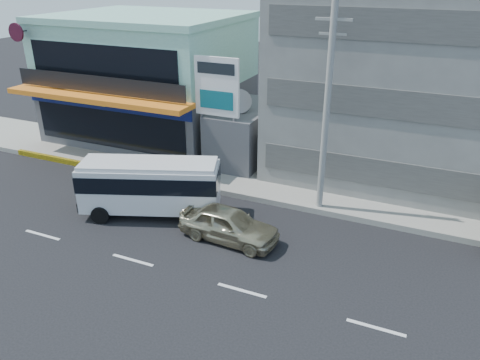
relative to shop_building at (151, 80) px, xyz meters
name	(u,v)px	position (x,y,z in m)	size (l,w,h in m)	color
ground	(133,260)	(8.00, -13.95, -4.00)	(120.00, 120.00, 0.00)	black
sidewalk	(311,188)	(13.00, -4.45, -3.85)	(70.00, 5.00, 0.30)	gray
shop_building	(151,80)	(0.00, 0.00, 0.00)	(12.40, 11.70, 8.00)	#4A4A4F
concrete_building	(436,51)	(18.00, 1.05, 3.00)	(16.00, 12.00, 14.00)	gray
gap_structure	(245,135)	(8.00, -1.95, -2.25)	(3.00, 6.00, 3.50)	#4A4A4F
satellite_dish	(239,110)	(8.00, -2.95, -0.42)	(1.50, 1.50, 0.15)	slate
billboard	(217,94)	(7.50, -4.75, 0.93)	(2.60, 0.18, 6.90)	gray
utility_pole_near	(326,112)	(14.00, -6.55, 1.15)	(1.60, 0.30, 10.00)	#999993
minibus	(150,183)	(6.50, -10.17, -2.33)	(7.00, 4.35, 2.79)	silver
sedan	(229,224)	(11.00, -10.82, -3.22)	(1.84, 4.57, 1.56)	#BCB28F
motorcycle_rider	(114,188)	(4.00, -9.90, -3.19)	(1.96, 0.84, 2.45)	#5B110D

